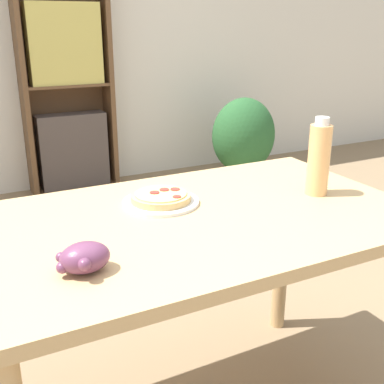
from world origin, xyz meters
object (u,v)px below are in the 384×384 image
object	(u,v)px
drink_bottle	(319,159)
potted_plant_floor	(243,138)
bookshelf	(68,94)
pizza_on_plate	(161,199)
grape_bunch	(84,258)

from	to	relation	value
drink_bottle	potted_plant_floor	xyz separation A→B (m)	(1.12, 2.14, -0.49)
drink_bottle	bookshelf	xyz separation A→B (m)	(-0.18, 2.58, -0.11)
pizza_on_plate	potted_plant_floor	xyz separation A→B (m)	(1.60, 2.00, -0.39)
grape_bunch	potted_plant_floor	xyz separation A→B (m)	(1.91, 2.31, -0.41)
drink_bottle	bookshelf	world-z (taller)	bookshelf
grape_bunch	potted_plant_floor	world-z (taller)	grape_bunch
drink_bottle	bookshelf	distance (m)	2.59
grape_bunch	potted_plant_floor	distance (m)	3.03
grape_bunch	bookshelf	size ratio (longest dim) A/B	0.07
pizza_on_plate	drink_bottle	xyz separation A→B (m)	(0.48, -0.14, 0.10)
pizza_on_plate	drink_bottle	size ratio (longest dim) A/B	0.93
potted_plant_floor	bookshelf	bearing A→B (deg)	161.63
grape_bunch	drink_bottle	bearing A→B (deg)	11.90
pizza_on_plate	drink_bottle	world-z (taller)	drink_bottle
grape_bunch	pizza_on_plate	bearing A→B (deg)	44.37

